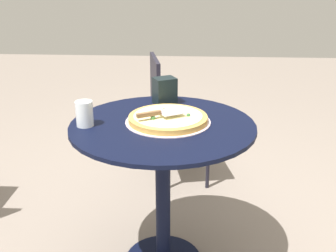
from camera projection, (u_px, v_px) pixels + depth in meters
patio_table at (163, 161)px, 1.87m from camera, size 0.81×0.81×0.74m
pizza_on_tray at (168, 119)px, 1.81m from camera, size 0.38×0.38×0.05m
pizza_server at (160, 113)px, 1.77m from camera, size 0.21×0.15×0.02m
drinking_cup at (84, 114)px, 1.76m from camera, size 0.07×0.07×0.11m
napkin_dispenser at (165, 91)px, 2.04m from camera, size 0.13×0.12×0.13m
patio_chair_near at (171, 109)px, 2.69m from camera, size 0.43×0.43×0.86m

